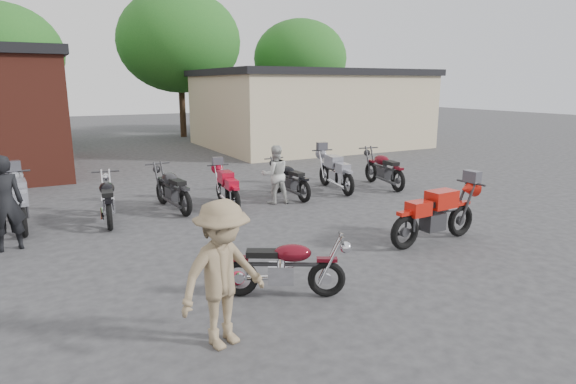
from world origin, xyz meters
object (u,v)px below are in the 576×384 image
person_tan (223,274)px  row_bike_2 (108,197)px  row_bike_1 (19,200)px  sportbike (436,212)px  vintage_motorcycle (285,264)px  row_bike_7 (384,167)px  row_bike_4 (227,186)px  helmet (238,278)px  row_bike_3 (172,187)px  person_dark (4,203)px  row_bike_6 (335,170)px  row_bike_5 (289,178)px  person_light (275,175)px

person_tan → row_bike_2: size_ratio=0.91×
row_bike_1 → sportbike: bearing=-128.4°
vintage_motorcycle → row_bike_7: size_ratio=0.85×
vintage_motorcycle → row_bike_4: row_bike_4 is taller
helmet → row_bike_1: row_bike_1 is taller
vintage_motorcycle → row_bike_3: (-0.12, 5.83, 0.07)m
person_dark → row_bike_7: person_dark is taller
row_bike_1 → row_bike_3: (3.36, -0.05, -0.03)m
vintage_motorcycle → person_tan: (-1.29, -0.84, 0.39)m
sportbike → row_bike_1: (-7.30, 5.08, -0.00)m
helmet → row_bike_6: size_ratio=0.11×
row_bike_1 → row_bike_4: (4.71, -0.38, -0.09)m
row_bike_2 → row_bike_5: 4.84m
helmet → row_bike_5: (3.60, 4.91, 0.45)m
person_dark → row_bike_6: bearing=179.8°
vintage_motorcycle → person_tan: 1.59m
row_bike_1 → row_bike_6: (8.23, -0.11, -0.01)m
person_tan → row_bike_1: person_tan is taller
sportbike → row_bike_4: bearing=116.0°
helmet → person_dark: (-3.21, 3.58, 0.81)m
person_dark → row_bike_3: bearing=-166.9°
person_light → row_bike_6: (2.29, 0.57, -0.16)m
person_light → row_bike_4: (-1.24, 0.30, -0.23)m
person_dark → vintage_motorcycle: bearing=120.5°
person_dark → row_bike_5: 6.95m
helmet → row_bike_4: size_ratio=0.13×
sportbike → row_bike_2: sportbike is taller
person_dark → row_bike_4: size_ratio=0.99×
vintage_motorcycle → row_bike_6: bearing=80.0°
person_light → row_bike_2: size_ratio=0.78×
person_dark → row_bike_4: person_dark is taller
row_bike_4 → person_tan: bearing=163.5°
vintage_motorcycle → row_bike_6: 7.48m
row_bike_5 → row_bike_3: bearing=83.7°
row_bike_5 → row_bike_7: size_ratio=0.91×
row_bike_2 → row_bike_7: row_bike_7 is taller
helmet → row_bike_6: row_bike_6 is taller
row_bike_2 → row_bike_7: (8.05, 0.05, 0.04)m
row_bike_5 → row_bike_6: size_ratio=0.91×
vintage_motorcycle → row_bike_1: bearing=150.1°
row_bike_4 → row_bike_7: bearing=-84.8°
row_bike_3 → person_light: bearing=-110.7°
row_bike_3 → row_bike_4: bearing=-110.9°
vintage_motorcycle → row_bike_5: (3.13, 5.65, 0.04)m
row_bike_3 → row_bike_4: 1.38m
sportbike → person_tan: bearing=-165.1°
person_light → row_bike_4: bearing=-3.2°
vintage_motorcycle → person_light: person_light is taller
sportbike → row_bike_4: sportbike is taller
row_bike_7 → person_light: bearing=102.3°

